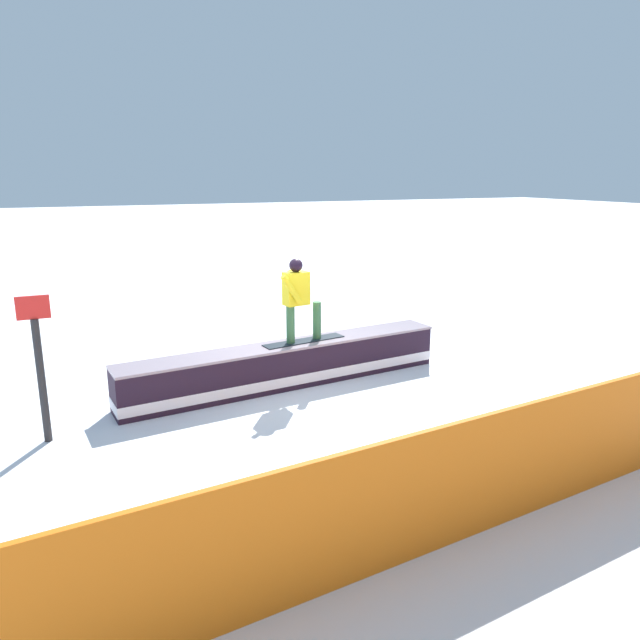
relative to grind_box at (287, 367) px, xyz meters
name	(u,v)px	position (x,y,z in m)	size (l,w,h in m)	color
ground_plane	(288,385)	(0.00, 0.00, -0.33)	(120.00, 120.00, 0.00)	white
grind_box	(287,367)	(0.00, 0.00, 0.00)	(5.69, 1.21, 0.72)	black
snowboarder	(298,297)	(-0.21, -0.02, 1.16)	(1.49, 0.53, 1.41)	black
safety_fence	(464,480)	(0.00, 4.72, 0.30)	(8.02, 0.06, 1.25)	orange
trail_marker	(40,365)	(3.68, 0.70, 0.73)	(0.40, 0.10, 1.97)	#262628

